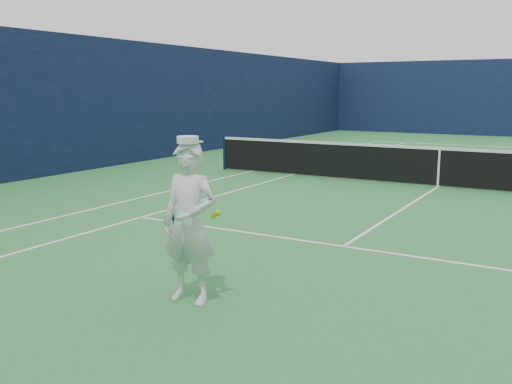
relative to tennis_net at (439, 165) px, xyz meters
The scene contains 5 objects.
ground 0.55m from the tennis_net, ahead, with size 80.00×80.00×0.00m, color #2C7436.
court_markings 0.55m from the tennis_net, ahead, with size 11.03×23.83×0.01m.
windscreen_fence 1.45m from the tennis_net, ahead, with size 20.12×36.12×4.00m.
tennis_net is the anchor object (origin of this frame).
tennis_player 9.49m from the tennis_net, 94.07° to the right, with size 0.79×0.48×1.90m.
Camera 1 is at (3.12, -14.50, 2.40)m, focal length 40.00 mm.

